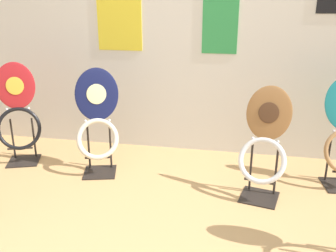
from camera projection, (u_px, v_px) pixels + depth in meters
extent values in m
cube|color=silver|center=(192.00, 20.00, 3.51)|extent=(8.00, 0.06, 2.60)
cube|color=yellow|center=(119.00, 20.00, 3.61)|extent=(0.44, 0.01, 0.57)
cube|color=#2D8E47|center=(220.00, 18.00, 3.42)|extent=(0.33, 0.01, 0.65)
cube|color=black|center=(100.00, 172.00, 3.37)|extent=(0.34, 0.34, 0.01)
cylinder|color=black|center=(89.00, 146.00, 3.38)|extent=(0.02, 0.02, 0.43)
cylinder|color=black|center=(110.00, 145.00, 3.39)|extent=(0.02, 0.02, 0.43)
cylinder|color=black|center=(98.00, 158.00, 3.24)|extent=(0.22, 0.08, 0.02)
torus|color=beige|center=(98.00, 139.00, 3.24)|extent=(0.41, 0.29, 0.35)
ellipsoid|color=#141942|center=(97.00, 94.00, 3.25)|extent=(0.40, 0.24, 0.45)
ellipsoid|color=beige|center=(96.00, 94.00, 3.24)|extent=(0.18, 0.10, 0.17)
sphere|color=silver|center=(85.00, 121.00, 3.26)|extent=(0.02, 0.02, 0.02)
sphere|color=silver|center=(109.00, 120.00, 3.27)|extent=(0.02, 0.02, 0.02)
cylinder|color=black|center=(328.00, 159.00, 3.16)|extent=(0.02, 0.02, 0.39)
sphere|color=silver|center=(334.00, 131.00, 3.04)|extent=(0.02, 0.02, 0.02)
cube|color=black|center=(24.00, 161.00, 3.60)|extent=(0.36, 0.36, 0.01)
cylinder|color=black|center=(13.00, 139.00, 3.61)|extent=(0.02, 0.02, 0.39)
cylinder|color=black|center=(34.00, 137.00, 3.64)|extent=(0.02, 0.02, 0.39)
cylinder|color=black|center=(20.00, 148.00, 3.48)|extent=(0.22, 0.09, 0.02)
torus|color=black|center=(19.00, 129.00, 3.47)|extent=(0.43, 0.27, 0.39)
ellipsoid|color=#AD1E23|center=(15.00, 86.00, 3.41)|extent=(0.36, 0.19, 0.43)
ellipsoid|color=yellow|center=(15.00, 86.00, 3.40)|extent=(0.16, 0.08, 0.16)
sphere|color=silver|center=(7.00, 109.00, 3.45)|extent=(0.02, 0.02, 0.02)
sphere|color=silver|center=(29.00, 108.00, 3.48)|extent=(0.02, 0.02, 0.02)
cube|color=black|center=(259.00, 197.00, 2.95)|extent=(0.33, 0.33, 0.01)
cylinder|color=black|center=(251.00, 165.00, 2.99)|extent=(0.02, 0.02, 0.43)
cylinder|color=black|center=(276.00, 169.00, 2.92)|extent=(0.02, 0.02, 0.43)
cylinder|color=black|center=(259.00, 181.00, 2.83)|extent=(0.22, 0.06, 0.02)
torus|color=silver|center=(262.00, 161.00, 2.83)|extent=(0.40, 0.28, 0.34)
ellipsoid|color=#936033|center=(269.00, 113.00, 2.84)|extent=(0.37, 0.23, 0.40)
ellipsoid|color=#4C2D19|center=(269.00, 113.00, 2.83)|extent=(0.16, 0.09, 0.15)
sphere|color=silver|center=(253.00, 138.00, 2.88)|extent=(0.02, 0.02, 0.02)
sphere|color=silver|center=(278.00, 142.00, 2.81)|extent=(0.02, 0.02, 0.02)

